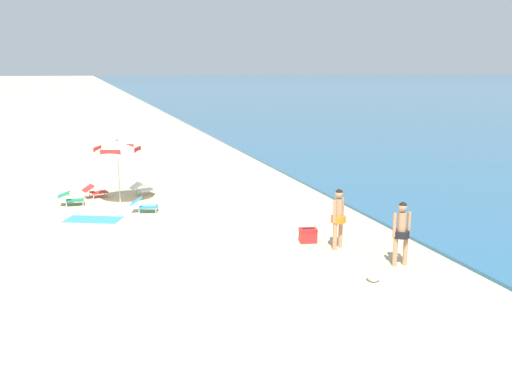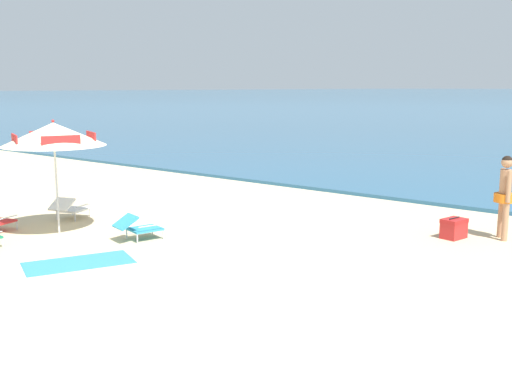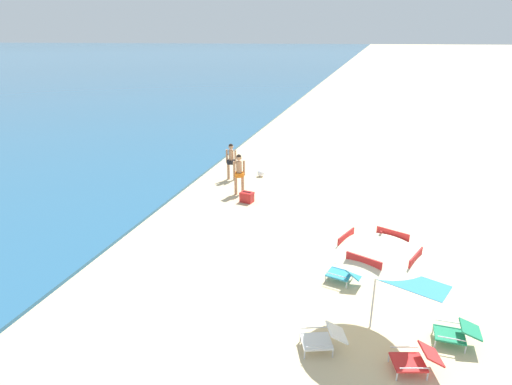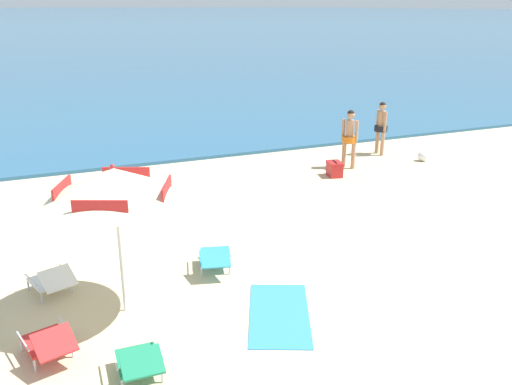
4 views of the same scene
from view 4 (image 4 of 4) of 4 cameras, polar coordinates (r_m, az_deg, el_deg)
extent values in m
plane|color=#D1BA8E|center=(8.91, 24.45, -12.68)|extent=(800.00, 800.00, 0.00)
cube|color=#285B7F|center=(415.23, -22.68, 17.24)|extent=(800.00, 800.00, 0.10)
cylinder|color=silver|center=(8.22, -14.23, -5.13)|extent=(0.04, 0.04, 2.28)
cone|color=beige|center=(7.90, -14.77, 0.90)|extent=(2.83, 2.83, 0.48)
cube|color=red|center=(8.61, -13.51, 1.80)|extent=(0.69, 0.31, 0.26)
cube|color=red|center=(8.15, -19.76, 0.18)|extent=(0.31, 0.69, 0.26)
cube|color=red|center=(7.26, -16.12, -1.74)|extent=(0.69, 0.31, 0.26)
cube|color=red|center=(7.77, -9.40, 0.18)|extent=(0.31, 0.69, 0.26)
sphere|color=red|center=(7.82, -14.93, 2.72)|extent=(0.06, 0.06, 0.06)
cube|color=white|center=(9.53, -20.99, -8.65)|extent=(0.69, 0.74, 0.04)
cube|color=white|center=(9.09, -20.17, -8.51)|extent=(0.59, 0.52, 0.25)
cylinder|color=silver|center=(9.75, -22.88, -8.98)|extent=(0.03, 0.03, 0.18)
cylinder|color=silver|center=(9.89, -20.21, -8.22)|extent=(0.03, 0.03, 0.18)
cylinder|color=silver|center=(9.27, -21.65, -10.33)|extent=(0.03, 0.03, 0.18)
cylinder|color=silver|center=(9.41, -18.86, -9.50)|extent=(0.03, 0.03, 0.18)
cylinder|color=silver|center=(9.40, -22.66, -8.46)|extent=(0.20, 0.52, 0.02)
cylinder|color=silver|center=(9.56, -19.51, -7.57)|extent=(0.20, 0.52, 0.02)
cube|color=red|center=(7.99, -21.28, -14.40)|extent=(0.66, 0.72, 0.04)
cube|color=red|center=(7.55, -20.49, -14.60)|extent=(0.58, 0.50, 0.24)
cylinder|color=silver|center=(8.24, -23.47, -14.53)|extent=(0.03, 0.03, 0.18)
cylinder|color=silver|center=(8.33, -20.16, -13.66)|extent=(0.03, 0.03, 0.18)
cylinder|color=silver|center=(7.77, -22.28, -16.56)|extent=(0.03, 0.03, 0.18)
cylinder|color=silver|center=(7.87, -18.77, -15.59)|extent=(0.03, 0.03, 0.18)
cylinder|color=silver|center=(7.87, -23.37, -14.20)|extent=(0.17, 0.53, 0.02)
cylinder|color=silver|center=(7.98, -19.43, -13.15)|extent=(0.17, 0.53, 0.02)
cube|color=teal|center=(9.69, -4.42, -6.84)|extent=(0.65, 0.71, 0.04)
cube|color=teal|center=(9.24, -4.28, -6.83)|extent=(0.57, 0.49, 0.25)
cylinder|color=silver|center=(9.99, -5.93, -6.77)|extent=(0.03, 0.03, 0.18)
cylinder|color=silver|center=(10.01, -3.10, -6.62)|extent=(0.03, 0.03, 0.18)
cylinder|color=silver|center=(9.48, -5.78, -8.27)|extent=(0.03, 0.03, 0.18)
cylinder|color=silver|center=(9.50, -2.80, -8.11)|extent=(0.03, 0.03, 0.18)
cylinder|color=silver|center=(9.63, -6.11, -6.29)|extent=(0.16, 0.53, 0.02)
cylinder|color=silver|center=(9.66, -2.77, -6.11)|extent=(0.16, 0.53, 0.02)
cube|color=#1E7F56|center=(7.30, -12.32, -16.87)|extent=(0.53, 0.61, 0.04)
cube|color=#1E7F56|center=(6.88, -11.94, -17.13)|extent=(0.50, 0.42, 0.17)
cylinder|color=silver|center=(7.58, -14.53, -16.59)|extent=(0.03, 0.03, 0.18)
cylinder|color=silver|center=(7.62, -10.74, -16.04)|extent=(0.03, 0.03, 0.18)
cylinder|color=silver|center=(7.17, -9.84, -18.56)|extent=(0.03, 0.03, 0.18)
cylinder|color=silver|center=(7.21, -14.68, -16.42)|extent=(0.04, 0.54, 0.02)
cylinder|color=silver|center=(7.27, -10.13, -15.76)|extent=(0.04, 0.54, 0.02)
cylinder|color=tan|center=(17.22, 13.19, 5.13)|extent=(0.12, 0.12, 0.80)
cylinder|color=tan|center=(17.45, 12.67, 5.35)|extent=(0.12, 0.12, 0.80)
cylinder|color=black|center=(17.24, 13.03, 6.60)|extent=(0.40, 0.40, 0.17)
cylinder|color=tan|center=(17.19, 13.10, 7.46)|extent=(0.22, 0.22, 0.57)
cylinder|color=tan|center=(17.03, 13.47, 7.27)|extent=(0.09, 0.09, 0.60)
cylinder|color=tan|center=(17.35, 12.72, 7.54)|extent=(0.09, 0.09, 0.60)
sphere|color=tan|center=(17.11, 13.20, 8.85)|extent=(0.22, 0.22, 0.22)
sphere|color=black|center=(17.10, 13.21, 8.94)|extent=(0.20, 0.20, 0.20)
cylinder|color=tan|center=(15.75, 9.26, 4.11)|extent=(0.12, 0.12, 0.82)
cylinder|color=tan|center=(15.64, 10.22, 3.95)|extent=(0.12, 0.12, 0.82)
cylinder|color=orange|center=(15.59, 9.82, 5.55)|extent=(0.41, 0.41, 0.17)
cylinder|color=tan|center=(15.53, 9.88, 6.51)|extent=(0.22, 0.22, 0.58)
cylinder|color=tan|center=(15.61, 9.19, 6.56)|extent=(0.09, 0.09, 0.61)
cylinder|color=tan|center=(15.45, 10.57, 6.35)|extent=(0.09, 0.09, 0.61)
sphere|color=tan|center=(15.44, 9.97, 8.08)|extent=(0.22, 0.22, 0.22)
sphere|color=black|center=(15.43, 9.98, 8.18)|extent=(0.20, 0.20, 0.20)
cube|color=red|center=(14.92, 8.27, 2.32)|extent=(0.43, 0.54, 0.32)
cube|color=red|center=(14.86, 8.31, 3.06)|extent=(0.44, 0.55, 0.08)
cylinder|color=black|center=(14.85, 8.32, 3.26)|extent=(0.09, 0.33, 0.02)
sphere|color=white|center=(16.96, 17.19, 3.69)|extent=(0.31, 0.31, 0.31)
cube|color=#3384BC|center=(8.41, 2.46, -12.69)|extent=(1.54, 2.01, 0.01)
camera|label=1|loc=(22.15, 52.77, 12.91)|focal=38.66mm
camera|label=2|loc=(11.87, 63.68, 1.41)|focal=42.48mm
camera|label=3|loc=(10.75, -68.67, 16.01)|focal=29.52mm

